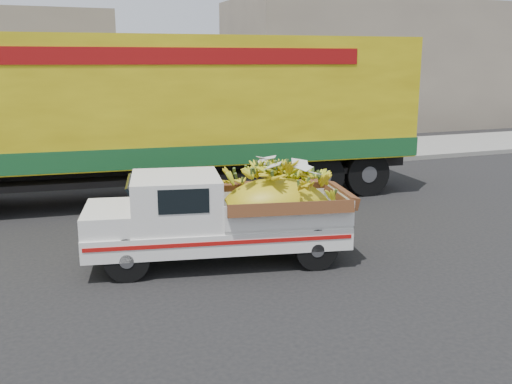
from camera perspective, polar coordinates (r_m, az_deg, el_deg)
name	(u,v)px	position (r m, az deg, el deg)	size (l,w,h in m)	color
ground	(173,265)	(9.49, -8.34, -7.19)	(100.00, 100.00, 0.00)	black
curb	(113,179)	(16.14, -14.09, 1.23)	(60.00, 0.25, 0.15)	gray
sidewalk	(104,167)	(18.19, -14.98, 2.46)	(60.00, 4.00, 0.14)	gray
building_right	(373,66)	(29.41, 11.66, 12.22)	(14.00, 6.00, 6.00)	gray
pickup_truck	(237,214)	(9.37, -1.95, -2.23)	(4.41, 2.34, 1.47)	black
semi_trailer	(169,110)	(13.63, -8.73, 8.08)	(12.04, 3.63, 3.80)	black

